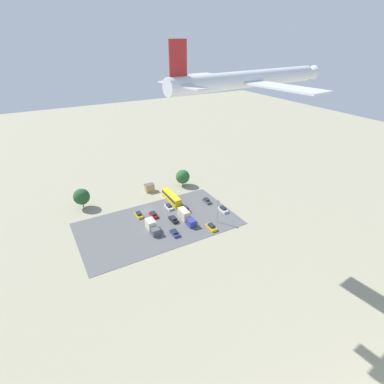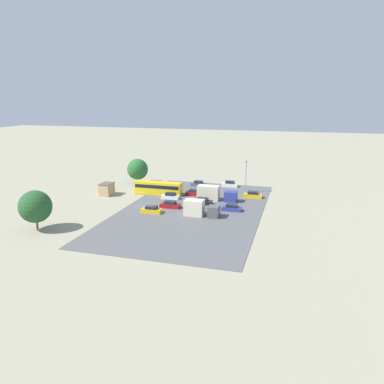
{
  "view_description": "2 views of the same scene",
  "coord_description": "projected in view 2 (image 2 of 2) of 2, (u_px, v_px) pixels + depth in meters",
  "views": [
    {
      "loc": [
        31.78,
        89.16,
        56.44
      ],
      "look_at": [
        -4.82,
        24.36,
        17.53
      ],
      "focal_mm": 28.0,
      "sensor_mm": 36.0,
      "label": 1
    },
    {
      "loc": [
        74.0,
        31.2,
        23.73
      ],
      "look_at": [
        -1.43,
        9.41,
        3.71
      ],
      "focal_mm": 35.0,
      "sensor_mm": 36.0,
      "label": 2
    }
  ],
  "objects": [
    {
      "name": "tree_near_shed",
      "position": [
        138.0,
        169.0,
        104.95
      ],
      "size": [
        5.86,
        5.86,
        6.94
      ],
      "color": "brown",
      "rests_on": "ground"
    },
    {
      "name": "parked_car_3",
      "position": [
        253.0,
        195.0,
        90.26
      ],
      "size": [
        1.92,
        4.38,
        1.55
      ],
      "rotation": [
        0.0,
        0.0,
        3.14
      ],
      "color": "gold",
      "rests_on": "ground"
    },
    {
      "name": "parked_car_2",
      "position": [
        199.0,
        184.0,
        102.02
      ],
      "size": [
        1.79,
        4.07,
        1.44
      ],
      "color": "#4C5156",
      "rests_on": "ground"
    },
    {
      "name": "parked_car_1",
      "position": [
        232.0,
        208.0,
        79.93
      ],
      "size": [
        1.91,
        4.16,
        1.42
      ],
      "rotation": [
        0.0,
        0.0,
        3.14
      ],
      "color": "navy",
      "rests_on": "ground"
    },
    {
      "name": "bus",
      "position": [
        158.0,
        188.0,
        93.17
      ],
      "size": [
        2.59,
        11.91,
        3.14
      ],
      "color": "gold",
      "rests_on": "ground"
    },
    {
      "name": "parked_car_0",
      "position": [
        152.0,
        210.0,
        78.55
      ],
      "size": [
        1.89,
        4.28,
        1.47
      ],
      "color": "gold",
      "rests_on": "ground"
    },
    {
      "name": "light_pole_lot_centre",
      "position": [
        246.0,
        175.0,
        93.61
      ],
      "size": [
        0.9,
        0.28,
        8.23
      ],
      "color": "gray",
      "rests_on": "ground"
    },
    {
      "name": "parked_car_5",
      "position": [
        170.0,
        205.0,
        82.07
      ],
      "size": [
        1.9,
        4.34,
        1.52
      ],
      "color": "maroon",
      "rests_on": "ground"
    },
    {
      "name": "parked_car_7",
      "position": [
        202.0,
        201.0,
        84.9
      ],
      "size": [
        1.88,
        4.39,
        1.48
      ],
      "rotation": [
        0.0,
        0.0,
        3.14
      ],
      "color": "black",
      "rests_on": "ground"
    },
    {
      "name": "parked_truck_0",
      "position": [
        215.0,
        194.0,
        87.72
      ],
      "size": [
        2.43,
        9.31,
        3.42
      ],
      "color": "navy",
      "rests_on": "ground"
    },
    {
      "name": "parked_car_6",
      "position": [
        230.0,
        184.0,
        101.34
      ],
      "size": [
        1.77,
        4.26,
        1.58
      ],
      "rotation": [
        0.0,
        0.0,
        3.14
      ],
      "color": "silver",
      "rests_on": "ground"
    },
    {
      "name": "ground_plane",
      "position": [
        150.0,
        207.0,
        83.14
      ],
      "size": [
        400.0,
        400.0,
        0.0
      ],
      "primitive_type": "plane",
      "color": "gray"
    },
    {
      "name": "shed_building",
      "position": [
        107.0,
        189.0,
        92.66
      ],
      "size": [
        3.84,
        2.79,
        3.05
      ],
      "color": "tan",
      "rests_on": "ground"
    },
    {
      "name": "tree_apron_mid",
      "position": [
        35.0,
        207.0,
        67.35
      ],
      "size": [
        5.9,
        5.9,
        7.49
      ],
      "color": "brown",
      "rests_on": "ground"
    },
    {
      "name": "parked_car_8",
      "position": [
        171.0,
        196.0,
        89.31
      ],
      "size": [
        1.82,
        4.2,
        1.44
      ],
      "rotation": [
        0.0,
        0.0,
        3.14
      ],
      "color": "silver",
      "rests_on": "ground"
    },
    {
      "name": "parked_truck_1",
      "position": [
        200.0,
        209.0,
        76.31
      ],
      "size": [
        2.6,
        7.17,
        3.25
      ],
      "color": "#4C5156",
      "rests_on": "ground"
    },
    {
      "name": "parking_lot_surface",
      "position": [
        192.0,
        210.0,
        80.48
      ],
      "size": [
        52.71,
        29.52,
        0.08
      ],
      "color": "#565659",
      "rests_on": "ground"
    },
    {
      "name": "parked_car_4",
      "position": [
        194.0,
        193.0,
        92.31
      ],
      "size": [
        1.84,
        4.06,
        1.53
      ],
      "color": "maroon",
      "rests_on": "ground"
    }
  ]
}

